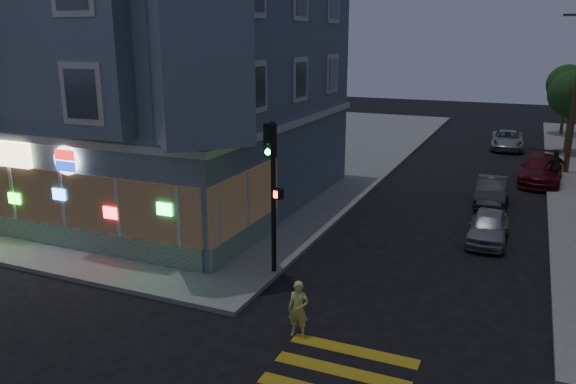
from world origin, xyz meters
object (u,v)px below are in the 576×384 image
Objects in this scene: running_child at (298,309)px; traffic_signal at (272,173)px; pedestrian_b at (555,168)px; parked_car_c at (541,170)px; street_tree_near at (573,94)px; parked_car_d at (507,140)px; parked_car_b at (491,191)px; street_tree_far at (567,85)px; parked_car_a at (488,227)px.

traffic_signal is (-2.15, 3.08, 2.67)m from running_child.
pedestrian_b is at bearing 84.11° from traffic_signal.
traffic_signal is at bearing -111.92° from parked_car_c.
street_tree_near is 1.17× the size of parked_car_d.
parked_car_b is at bearing 35.71° from pedestrian_b.
parked_car_a is (-3.33, -26.99, -3.35)m from street_tree_far.
street_tree_near is at bearing 74.41° from parked_car_b.
street_tree_far reaches higher than pedestrian_b.
street_tree_near is at bearing -90.00° from street_tree_far.
street_tree_near is at bearing 70.52° from running_child.
street_tree_far is 22.34m from parked_car_b.
parked_car_a is at bearing -99.96° from street_tree_near.
running_child is at bearing -104.38° from street_tree_near.
pedestrian_b is 9.83m from parked_car_a.
pedestrian_b is 5.11m from parked_car_b.
street_tree_far is 1.10× the size of traffic_signal.
street_tree_near is 8.00m from street_tree_far.
street_tree_far is at bearing 88.41° from parked_car_c.
street_tree_far is at bearing 96.75° from traffic_signal.
pedestrian_b is at bearing -77.95° from parked_car_d.
street_tree_near is 26.82m from traffic_signal.
parked_car_a is 0.71× the size of traffic_signal.
parked_car_d is at bearing 89.04° from parked_car_b.
parked_car_c is at bearing 87.07° from traffic_signal.
street_tree_far is 1.55× the size of parked_car_a.
parked_car_d is (3.63, 28.82, -0.12)m from running_child.
street_tree_near is 9.30m from parked_car_c.
street_tree_near is at bearing -117.69° from pedestrian_b.
street_tree_far is 1.08× the size of parked_car_c.
parked_car_d is at bearing 77.72° from running_child.
street_tree_near is 29.29m from running_child.
street_tree_near is 1.00× the size of street_tree_far.
parked_car_c is (5.73, 19.61, -0.03)m from running_child.
parked_car_c is at bearing 67.05° from parked_car_b.
parked_car_c is (2.10, 5.20, 0.10)m from parked_car_b.
running_child is 0.40× the size of parked_car_b.
parked_car_c is 18.51m from traffic_signal.
street_tree_near is at bearing 83.67° from parked_car_c.
parked_car_a is 0.76× the size of parked_car_d.
street_tree_near reaches higher than pedestrian_b.
parked_car_b is 0.77× the size of traffic_signal.
street_tree_near reaches higher than running_child.
traffic_signal is (-7.88, -16.53, 2.70)m from parked_car_c.
street_tree_near is at bearing 80.52° from parked_car_a.
parked_car_c is at bearing 80.48° from parked_car_a.
parked_car_a is at bearing -92.15° from parked_car_d.
street_tree_far is at bearing 79.66° from parked_car_b.
parked_car_d is at bearing 106.42° from parked_car_c.
running_child reaches higher than parked_car_a.
parked_car_c is at bearing 68.61° from running_child.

